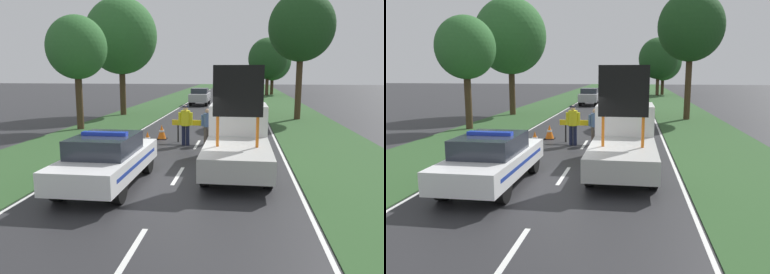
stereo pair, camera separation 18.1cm
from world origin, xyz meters
The scene contains 21 objects.
ground_plane centered at (0.00, 0.00, 0.00)m, with size 160.00×160.00×0.00m, color #28282B.
lane_markings centered at (0.00, 19.63, 0.00)m, with size 7.19×71.33×0.01m.
grass_verge_left centered at (-5.78, 20.00, 0.01)m, with size 4.26×120.00×0.03m.
grass_verge_right centered at (5.78, 20.00, 0.01)m, with size 4.26×120.00×0.03m.
police_car centered at (-1.82, -0.76, 0.77)m, with size 1.83×4.70×1.58m.
work_truck centered at (1.82, 1.90, 1.02)m, with size 2.02×5.60×3.41m.
road_barrier centered at (0.16, 6.03, 0.84)m, with size 2.74×0.08×1.03m.
police_officer centered at (-0.48, 5.32, 1.05)m, with size 0.63×0.40×1.76m.
pedestrian_civilian centered at (0.44, 5.66, 0.94)m, with size 0.57×0.36×1.60m.
traffic_cone_near_police centered at (-2.04, 4.68, 0.34)m, with size 0.50×0.50×0.68m.
traffic_cone_centre_front centered at (-1.85, 6.68, 0.34)m, with size 0.50×0.50×0.69m.
traffic_cone_near_truck centered at (1.87, 7.38, 0.35)m, with size 0.52×0.52×0.71m.
queued_car_sedan_black centered at (1.71, 11.42, 0.75)m, with size 1.86×4.42×1.45m.
queued_car_wagon_maroon centered at (1.67, 17.53, 0.78)m, with size 1.84×4.63×1.47m.
queued_car_sedan_silver centered at (-2.03, 24.82, 0.84)m, with size 1.71×3.99×1.60m.
queued_car_hatch_blue centered at (1.94, 31.00, 0.80)m, with size 1.78×4.10×1.51m.
roadside_tree_near_left centered at (-6.98, 9.00, 4.45)m, with size 3.25×3.25×6.19m.
roadside_tree_near_right centered at (-6.75, 15.99, 5.66)m, with size 5.15×5.15×8.38m.
roadside_tree_mid_left centered at (5.66, 15.06, 6.01)m, with size 4.24×4.24×8.27m.
roadside_tree_mid_right centered at (5.93, 41.31, 4.44)m, with size 4.83×4.83×6.99m.
roadside_tree_far_left centered at (5.17, 39.78, 4.78)m, with size 5.05×5.05×7.45m.
Camera 1 is at (1.93, -10.70, 3.25)m, focal length 35.00 mm.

